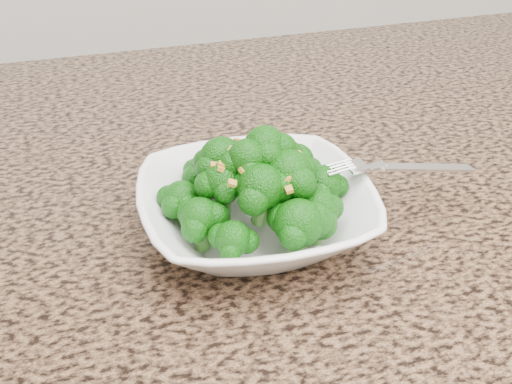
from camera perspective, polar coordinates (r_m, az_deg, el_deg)
name	(u,v)px	position (r m, az deg, el deg)	size (l,w,h in m)	color
granite_counter	(297,198)	(0.73, 3.66, -0.51)	(1.64, 1.04, 0.03)	brown
bowl	(256,211)	(0.62, 0.00, -1.74)	(0.23, 0.23, 0.06)	white
broccoli_pile	(256,151)	(0.59, 0.00, 3.67)	(0.20, 0.20, 0.08)	#0F5A0A
garlic_topping	(256,109)	(0.57, 0.00, 7.37)	(0.12, 0.12, 0.01)	gold
fork	(379,166)	(0.64, 10.84, 2.27)	(0.19, 0.03, 0.01)	silver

